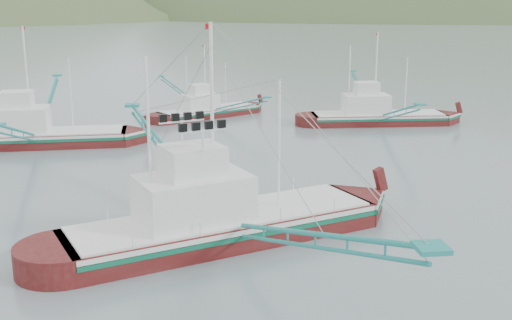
{
  "coord_description": "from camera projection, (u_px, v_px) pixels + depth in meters",
  "views": [
    {
      "loc": [
        -4.53,
        -31.44,
        12.86
      ],
      "look_at": [
        0.0,
        6.0,
        3.2
      ],
      "focal_mm": 45.0,
      "sensor_mm": 36.0,
      "label": 1
    }
  ],
  "objects": [
    {
      "name": "ground",
      "position": [
        270.0,
        246.0,
        33.95
      ],
      "size": [
        1200.0,
        1200.0,
        0.0
      ],
      "primitive_type": "plane",
      "color": "slate",
      "rests_on": "ground"
    },
    {
      "name": "bg_boat_far",
      "position": [
        208.0,
        101.0,
        69.9
      ],
      "size": [
        13.79,
        19.24,
        8.45
      ],
      "rotation": [
        0.0,
        0.0,
        0.53
      ],
      "color": "#480C0C",
      "rests_on": "ground"
    },
    {
      "name": "main_boat",
      "position": [
        221.0,
        196.0,
        34.09
      ],
      "size": [
        17.59,
        29.78,
        12.54
      ],
      "rotation": [
        0.0,
        0.0,
        0.37
      ],
      "color": "#480C0C",
      "rests_on": "ground"
    },
    {
      "name": "headland_right",
      "position": [
        508.0,
        14.0,
        475.42
      ],
      "size": [
        684.0,
        432.0,
        306.0
      ],
      "primitive_type": "ellipsoid",
      "color": "#40542B",
      "rests_on": "ground"
    },
    {
      "name": "ridge_distant",
      "position": [
        215.0,
        11.0,
        575.99
      ],
      "size": [
        960.0,
        400.0,
        240.0
      ],
      "primitive_type": "ellipsoid",
      "color": "slate",
      "rests_on": "ground"
    },
    {
      "name": "bg_boat_right",
      "position": [
        377.0,
        111.0,
        66.03
      ],
      "size": [
        13.83,
        24.84,
        10.05
      ],
      "rotation": [
        0.0,
        0.0,
        -0.04
      ],
      "color": "#480C0C",
      "rests_on": "ground"
    },
    {
      "name": "bg_boat_left",
      "position": [
        35.0,
        129.0,
        56.36
      ],
      "size": [
        15.44,
        27.76,
        11.23
      ],
      "rotation": [
        0.0,
        0.0,
        0.03
      ],
      "color": "#480C0C",
      "rests_on": "ground"
    }
  ]
}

